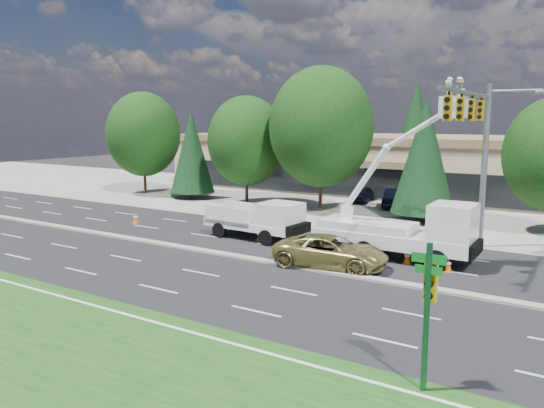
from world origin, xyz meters
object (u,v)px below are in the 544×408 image
Objects in this scene: utility_pickup at (260,223)px; bucket_truck at (408,223)px; minivan at (331,251)px; signal_mast at (479,140)px; street_sign_pole at (428,301)px.

bucket_truck is (8.98, 0.04, 0.98)m from utility_pickup.
signal_mast is at bearing -49.08° from minivan.
street_sign_pole is 0.64× the size of utility_pickup.
signal_mast reaches higher than utility_pickup.
utility_pickup is (-13.55, 12.57, -1.48)m from street_sign_pole.
signal_mast is 12.97m from utility_pickup.
bucket_truck reaches higher than signal_mast.
street_sign_pole is at bearing -82.73° from signal_mast.
minivan is at bearing -130.61° from bucket_truck.
street_sign_pole is 12.00m from minivan.
bucket_truck reaches higher than utility_pickup.
utility_pickup is (-11.58, -2.88, -5.09)m from signal_mast.
minivan is (-7.29, 9.38, -1.68)m from street_sign_pole.
utility_pickup is 0.69× the size of bucket_truck.
signal_mast is 1.84× the size of minivan.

